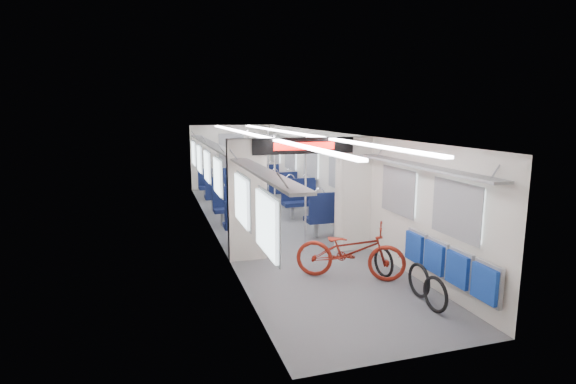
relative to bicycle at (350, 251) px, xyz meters
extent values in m
plane|color=#515456|center=(-0.36, 3.49, -0.48)|extent=(12.00, 12.00, 0.00)
cube|color=silver|center=(-1.81, 3.49, 0.67)|extent=(0.02, 12.00, 2.30)
cube|color=silver|center=(1.09, 3.49, 0.67)|extent=(0.02, 12.00, 2.30)
cube|color=silver|center=(-0.36, 9.49, 0.67)|extent=(2.90, 0.02, 2.30)
cube|color=silver|center=(-0.36, -2.51, 0.67)|extent=(2.90, 0.02, 2.30)
cube|color=silver|center=(-0.36, 3.49, 1.82)|extent=(2.90, 12.00, 0.02)
cube|color=white|center=(-0.91, 3.49, 1.79)|extent=(0.12, 11.40, 0.04)
cube|color=white|center=(0.19, 3.49, 1.79)|extent=(0.12, 11.40, 0.04)
cube|color=silver|center=(-1.48, 1.49, 0.52)|extent=(0.65, 0.18, 2.00)
cube|color=silver|center=(0.77, 1.49, 0.52)|extent=(0.65, 0.18, 2.00)
cube|color=silver|center=(-0.36, 1.49, 1.67)|extent=(2.90, 0.18, 0.30)
cylinder|color=silver|center=(-1.16, 1.49, 0.52)|extent=(0.20, 0.20, 2.00)
cylinder|color=silver|center=(0.44, 1.49, 0.52)|extent=(0.20, 0.20, 2.00)
cube|color=black|center=(-0.36, 1.38, 1.67)|extent=(2.00, 0.03, 0.30)
cube|color=#FF0C07|center=(-0.36, 1.36, 1.67)|extent=(1.20, 0.02, 0.14)
cube|color=silver|center=(-1.78, -1.31, 0.92)|extent=(0.04, 1.00, 0.75)
cube|color=silver|center=(1.06, -1.31, 0.92)|extent=(0.04, 1.00, 0.75)
cube|color=silver|center=(-1.78, 0.29, 0.92)|extent=(0.04, 1.00, 0.75)
cube|color=silver|center=(1.06, 0.29, 0.92)|extent=(0.04, 1.00, 0.75)
cube|color=silver|center=(-1.78, 2.99, 0.92)|extent=(0.04, 1.00, 0.75)
cube|color=silver|center=(1.06, 2.99, 0.92)|extent=(0.04, 1.00, 0.75)
cube|color=silver|center=(-1.78, 4.89, 0.92)|extent=(0.04, 1.00, 0.75)
cube|color=silver|center=(1.06, 4.89, 0.92)|extent=(0.04, 1.00, 0.75)
cube|color=silver|center=(-1.78, 6.79, 0.92)|extent=(0.04, 1.00, 0.75)
cube|color=silver|center=(1.06, 6.79, 0.92)|extent=(0.04, 1.00, 0.75)
cube|color=silver|center=(-1.78, 8.59, 0.92)|extent=(0.04, 1.00, 0.75)
cube|color=silver|center=(1.06, 8.59, 0.92)|extent=(0.04, 1.00, 0.75)
cube|color=gray|center=(-1.63, -0.51, 1.47)|extent=(0.30, 3.60, 0.04)
cube|color=gray|center=(0.91, -0.51, 1.47)|extent=(0.30, 3.60, 0.04)
cube|color=gray|center=(-1.63, 5.49, 1.47)|extent=(0.30, 7.60, 0.04)
cube|color=gray|center=(0.91, 5.49, 1.47)|extent=(0.30, 7.60, 0.04)
cube|color=gray|center=(-0.36, 9.43, 0.52)|extent=(0.90, 0.05, 2.00)
imported|color=maroon|center=(0.00, 0.00, 0.00)|extent=(1.92, 1.45, 0.97)
cube|color=gray|center=(1.02, -2.06, 0.10)|extent=(0.06, 0.49, 0.55)
cube|color=navy|center=(0.96, -2.06, 0.10)|extent=(0.06, 0.45, 0.47)
cube|color=gray|center=(1.02, -1.51, 0.10)|extent=(0.06, 0.49, 0.55)
cube|color=navy|center=(0.96, -1.51, 0.10)|extent=(0.06, 0.45, 0.47)
cube|color=gray|center=(1.02, -0.96, 0.10)|extent=(0.06, 0.49, 0.55)
cube|color=navy|center=(0.96, -0.96, 0.10)|extent=(0.06, 0.45, 0.47)
cube|color=gray|center=(1.02, -0.41, 0.10)|extent=(0.06, 0.49, 0.55)
cube|color=navy|center=(0.96, -0.41, 0.10)|extent=(0.06, 0.45, 0.47)
torus|color=black|center=(0.60, -1.54, -0.25)|extent=(0.08, 0.53, 0.52)
torus|color=black|center=(0.68, -1.02, -0.24)|extent=(0.07, 0.54, 0.53)
torus|color=black|center=(0.57, -0.11, -0.24)|extent=(0.12, 0.53, 0.53)
cube|color=#0C1335|center=(-1.06, 2.55, -0.08)|extent=(0.42, 0.39, 0.10)
cylinder|color=gray|center=(-1.06, 2.55, -0.31)|extent=(0.10, 0.10, 0.35)
cube|color=#0C1335|center=(-1.06, 2.39, 0.22)|extent=(0.42, 0.07, 0.51)
torus|color=silver|center=(-1.06, 2.39, 0.48)|extent=(0.21, 0.03, 0.21)
cube|color=#0C1335|center=(-1.06, 4.12, -0.08)|extent=(0.42, 0.39, 0.10)
cylinder|color=gray|center=(-1.06, 4.12, -0.31)|extent=(0.10, 0.10, 0.35)
cube|color=#0C1335|center=(-1.06, 4.28, 0.22)|extent=(0.42, 0.07, 0.51)
torus|color=silver|center=(-1.06, 4.28, 0.48)|extent=(0.21, 0.03, 0.21)
cube|color=#0C1335|center=(-1.53, 2.55, -0.08)|extent=(0.42, 0.39, 0.10)
cylinder|color=gray|center=(-1.53, 2.55, -0.31)|extent=(0.10, 0.10, 0.35)
cube|color=#0C1335|center=(-1.53, 2.39, 0.22)|extent=(0.42, 0.07, 0.51)
torus|color=silver|center=(-1.53, 2.39, 0.48)|extent=(0.21, 0.03, 0.21)
cube|color=#0C1335|center=(-1.53, 4.12, -0.08)|extent=(0.42, 0.39, 0.10)
cylinder|color=gray|center=(-1.53, 4.12, -0.31)|extent=(0.10, 0.10, 0.35)
cube|color=#0C1335|center=(-1.53, 4.28, 0.22)|extent=(0.42, 0.07, 0.51)
torus|color=silver|center=(-1.53, 4.28, 0.48)|extent=(0.21, 0.03, 0.21)
cube|color=#0C1335|center=(0.34, 2.53, -0.08)|extent=(0.48, 0.45, 0.10)
cylinder|color=gray|center=(0.34, 2.53, -0.31)|extent=(0.10, 0.10, 0.35)
cube|color=#0C1335|center=(0.34, 2.35, 0.26)|extent=(0.48, 0.09, 0.59)
torus|color=silver|center=(0.34, 2.35, 0.55)|extent=(0.24, 0.03, 0.24)
cube|color=#0C1335|center=(0.34, 4.35, -0.08)|extent=(0.48, 0.45, 0.10)
cylinder|color=gray|center=(0.34, 4.35, -0.31)|extent=(0.10, 0.10, 0.35)
cube|color=#0C1335|center=(0.34, 4.53, 0.26)|extent=(0.48, 0.09, 0.59)
torus|color=silver|center=(0.34, 4.53, 0.55)|extent=(0.24, 0.03, 0.24)
cube|color=#0C1335|center=(0.81, 2.53, -0.08)|extent=(0.48, 0.45, 0.10)
cylinder|color=gray|center=(0.81, 2.53, -0.31)|extent=(0.10, 0.10, 0.35)
cube|color=#0C1335|center=(0.81, 2.35, 0.26)|extent=(0.48, 0.09, 0.59)
torus|color=silver|center=(0.81, 2.35, 0.55)|extent=(0.24, 0.03, 0.24)
cube|color=#0C1335|center=(0.81, 4.35, -0.08)|extent=(0.48, 0.45, 0.10)
cylinder|color=gray|center=(0.81, 4.35, -0.31)|extent=(0.10, 0.10, 0.35)
cube|color=#0C1335|center=(0.81, 4.53, 0.26)|extent=(0.48, 0.09, 0.59)
torus|color=silver|center=(0.81, 4.53, 0.55)|extent=(0.24, 0.03, 0.24)
cube|color=#0C1335|center=(-1.06, 5.89, -0.08)|extent=(0.44, 0.41, 0.10)
cylinder|color=gray|center=(-1.06, 5.89, -0.31)|extent=(0.10, 0.10, 0.35)
cube|color=#0C1335|center=(-1.06, 5.72, 0.23)|extent=(0.44, 0.08, 0.53)
torus|color=silver|center=(-1.06, 5.72, 0.50)|extent=(0.22, 0.03, 0.22)
cube|color=#0C1335|center=(-1.06, 7.53, -0.08)|extent=(0.44, 0.41, 0.10)
cylinder|color=gray|center=(-1.06, 7.53, -0.31)|extent=(0.10, 0.10, 0.35)
cube|color=#0C1335|center=(-1.06, 7.70, 0.23)|extent=(0.44, 0.08, 0.53)
torus|color=silver|center=(-1.06, 7.70, 0.50)|extent=(0.22, 0.03, 0.22)
cube|color=#0C1335|center=(-1.53, 5.89, -0.08)|extent=(0.44, 0.41, 0.10)
cylinder|color=gray|center=(-1.53, 5.89, -0.31)|extent=(0.10, 0.10, 0.35)
cube|color=#0C1335|center=(-1.53, 5.72, 0.23)|extent=(0.44, 0.08, 0.53)
torus|color=silver|center=(-1.53, 5.72, 0.50)|extent=(0.22, 0.03, 0.22)
cube|color=#0C1335|center=(-1.53, 7.53, -0.08)|extent=(0.44, 0.41, 0.10)
cylinder|color=gray|center=(-1.53, 7.53, -0.31)|extent=(0.10, 0.10, 0.35)
cube|color=#0C1335|center=(-1.53, 7.70, 0.23)|extent=(0.44, 0.08, 0.53)
torus|color=silver|center=(-1.53, 7.70, 0.50)|extent=(0.22, 0.03, 0.22)
cube|color=#0C1335|center=(0.34, 6.25, -0.08)|extent=(0.45, 0.42, 0.10)
cylinder|color=gray|center=(0.34, 6.25, -0.31)|extent=(0.10, 0.10, 0.35)
cube|color=#0C1335|center=(0.34, 6.08, 0.24)|extent=(0.45, 0.08, 0.55)
torus|color=silver|center=(0.34, 6.08, 0.51)|extent=(0.23, 0.03, 0.23)
cube|color=#0C1335|center=(0.34, 7.94, -0.08)|extent=(0.45, 0.42, 0.10)
cylinder|color=gray|center=(0.34, 7.94, -0.31)|extent=(0.10, 0.10, 0.35)
cube|color=#0C1335|center=(0.34, 8.11, 0.24)|extent=(0.45, 0.08, 0.55)
torus|color=silver|center=(0.34, 8.11, 0.51)|extent=(0.23, 0.03, 0.23)
cube|color=#0C1335|center=(0.81, 6.25, -0.08)|extent=(0.45, 0.42, 0.10)
cylinder|color=gray|center=(0.81, 6.25, -0.31)|extent=(0.10, 0.10, 0.35)
cube|color=#0C1335|center=(0.81, 6.08, 0.24)|extent=(0.45, 0.08, 0.55)
torus|color=silver|center=(0.81, 6.08, 0.51)|extent=(0.23, 0.03, 0.23)
cube|color=#0C1335|center=(0.81, 7.94, -0.08)|extent=(0.45, 0.42, 0.10)
cylinder|color=gray|center=(0.81, 7.94, -0.31)|extent=(0.10, 0.10, 0.35)
cube|color=#0C1335|center=(0.81, 8.11, 0.24)|extent=(0.45, 0.08, 0.55)
torus|color=silver|center=(0.81, 8.11, 0.51)|extent=(0.23, 0.03, 0.23)
cylinder|color=silver|center=(-0.73, 2.14, 0.67)|extent=(0.04, 0.04, 2.30)
cylinder|color=silver|center=(-0.07, 2.10, 0.67)|extent=(0.04, 0.04, 2.30)
cylinder|color=silver|center=(-0.68, 5.01, 0.67)|extent=(0.05, 0.05, 2.30)
cylinder|color=silver|center=(-0.07, 5.27, 0.67)|extent=(0.04, 0.04, 2.30)
camera|label=1|loc=(-3.11, -6.62, 2.32)|focal=28.00mm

